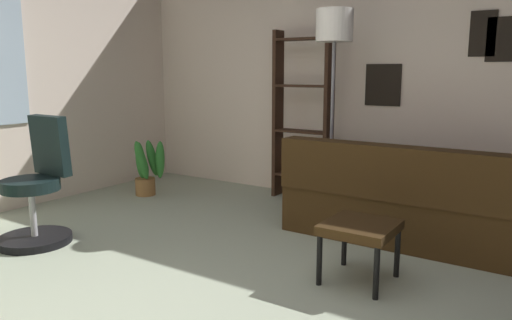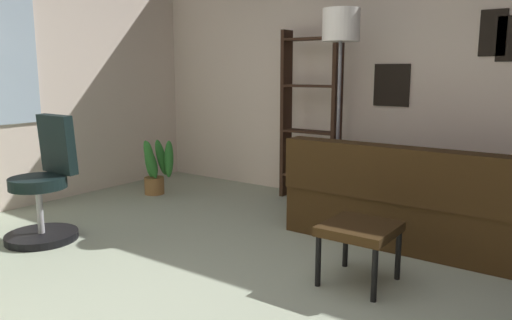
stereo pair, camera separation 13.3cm
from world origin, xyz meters
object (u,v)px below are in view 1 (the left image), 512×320
Objects in this scene: floor_lamp at (334,44)px; footstool at (360,231)px; potted_plant at (147,168)px; bookshelf at (303,125)px; couch at (420,202)px; office_chair at (38,194)px.

footstool is at bearing -147.65° from floor_lamp.
floor_lamp reaches higher than potted_plant.
couch is at bearing -111.85° from bookshelf.
floor_lamp is at bearing 32.35° from footstool.
bookshelf is (2.36, -1.11, 0.39)m from office_chair.
potted_plant is (-0.34, 2.03, -1.29)m from floor_lamp.
footstool is at bearing -107.43° from potted_plant.
footstool is at bearing 176.32° from couch.
floor_lamp reaches higher than footstool.
footstool is 1.91m from floor_lamp.
potted_plant is at bearing 99.40° from floor_lamp.
potted_plant reaches higher than footstool.
office_chair reaches higher than potted_plant.
couch is 1.85× the size of office_chair.
potted_plant is at bearing 72.57° from footstool.
bookshelf is at bearing -61.87° from potted_plant.
couch is 4.07× the size of footstool.
bookshelf is 0.94× the size of floor_lamp.
couch is 0.98× the size of floor_lamp.
bookshelf is at bearing -25.21° from office_chair.
floor_lamp is (0.09, 0.84, 1.30)m from couch.
floor_lamp is at bearing -130.90° from bookshelf.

